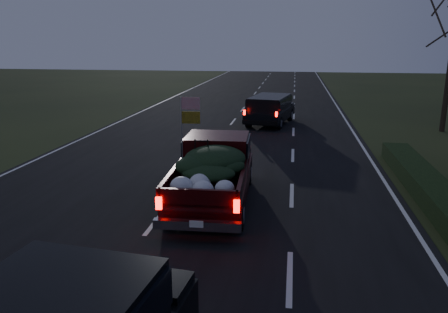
% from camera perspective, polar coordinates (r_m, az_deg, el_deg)
% --- Properties ---
extents(ground, '(120.00, 120.00, 0.00)m').
position_cam_1_polar(ground, '(12.15, -8.66, -8.12)').
color(ground, black).
rests_on(ground, ground).
extents(road_asphalt, '(14.00, 120.00, 0.02)m').
position_cam_1_polar(road_asphalt, '(12.15, -8.67, -8.08)').
color(road_asphalt, black).
rests_on(road_asphalt, ground).
extents(hedge_row, '(1.00, 10.00, 0.60)m').
position_cam_1_polar(hedge_row, '(14.95, 25.24, -3.76)').
color(hedge_row, black).
rests_on(hedge_row, ground).
extents(pickup_truck, '(2.30, 5.46, 2.81)m').
position_cam_1_polar(pickup_truck, '(12.95, -1.39, -1.55)').
color(pickup_truck, black).
rests_on(pickup_truck, ground).
extents(lead_suv, '(2.78, 4.97, 1.35)m').
position_cam_1_polar(lead_suv, '(25.52, 6.03, 6.46)').
color(lead_suv, black).
rests_on(lead_suv, ground).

